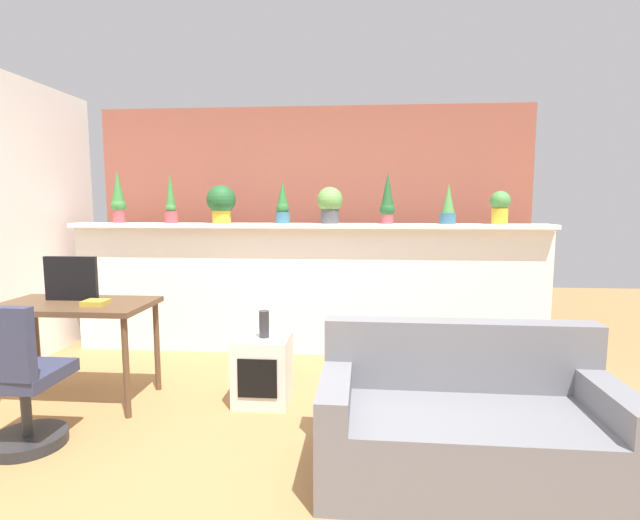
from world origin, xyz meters
The scene contains 19 objects.
ground_plane centered at (0.00, 0.00, 0.00)m, with size 12.00×12.00×0.00m, color #9E7042.
divider_wall centered at (0.00, 2.00, 0.62)m, with size 4.62×0.16×1.25m, color white.
plant_shelf centered at (0.00, 1.96, 1.27)m, with size 4.62×0.31×0.04m, color white.
brick_wall_behind centered at (0.00, 2.60, 1.25)m, with size 4.62×0.10×2.50m, color #9E5442.
potted_plant_0 centered at (-1.87, 1.98, 1.53)m, with size 0.15×0.15×0.52m.
potted_plant_1 centered at (-1.33, 1.96, 1.49)m, with size 0.13×0.13×0.49m.
potted_plant_2 centered at (-0.83, 1.97, 1.49)m, with size 0.28×0.28×0.37m.
potted_plant_3 centered at (-0.23, 1.98, 1.46)m, with size 0.14×0.14×0.41m.
potted_plant_4 centered at (0.23, 1.98, 1.48)m, with size 0.25×0.25×0.35m.
potted_plant_5 centered at (0.78, 1.98, 1.51)m, with size 0.14×0.14×0.49m.
potted_plant_6 centered at (1.34, 1.98, 1.45)m, with size 0.15×0.15×0.37m.
potted_plant_7 centered at (1.81, 1.96, 1.45)m, with size 0.18×0.18×0.31m.
desk centered at (-1.57, 0.70, 0.67)m, with size 1.10×0.60×0.75m.
tv_monitor centered at (-1.64, 0.78, 0.92)m, with size 0.40×0.04×0.33m, color black.
office_chair centered at (-1.50, -0.03, 0.39)m, with size 0.45×0.45×0.91m.
side_cube_shelf centered at (-0.20, 0.80, 0.25)m, with size 0.40×0.41×0.50m.
vase_on_shelf centered at (-0.18, 0.77, 0.60)m, with size 0.07×0.07×0.20m, color #2D2D33.
book_on_desk centered at (-1.37, 0.63, 0.77)m, with size 0.16×0.14×0.04m, color gold.
couch centered at (1.09, -0.08, 0.28)m, with size 1.57×0.78×0.80m.
Camera 1 is at (0.50, -2.55, 1.47)m, focal length 26.50 mm.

